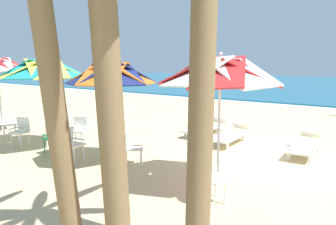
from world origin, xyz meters
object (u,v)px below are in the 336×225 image
(sun_lounger_0, at_px, (306,144))
(plastic_chair_0, at_px, (209,176))
(beach_umbrella_2, at_px, (43,69))
(plastic_chair_8, at_px, (7,123))
(plastic_chair_3, at_px, (79,129))
(palm_tree_4, at_px, (203,22))
(plastic_chair_2, at_px, (71,142))
(plastic_chair_4, at_px, (55,136))
(beach_umbrella_1, at_px, (111,74))
(plastic_chair_1, at_px, (131,146))
(plastic_chair_5, at_px, (21,130))
(palm_tree_2, at_px, (51,11))
(sun_lounger_1, at_px, (231,134))
(beach_umbrella_0, at_px, (220,72))
(sun_lounger_2, at_px, (206,127))

(sun_lounger_0, bearing_deg, plastic_chair_0, -98.87)
(beach_umbrella_2, bearing_deg, plastic_chair_8, 178.07)
(plastic_chair_3, xyz_separation_m, palm_tree_4, (5.98, -2.95, 2.51))
(beach_umbrella_2, bearing_deg, plastic_chair_2, -13.63)
(plastic_chair_4, height_order, sun_lounger_0, plastic_chair_4)
(beach_umbrella_1, bearing_deg, plastic_chair_2, -152.71)
(plastic_chair_1, xyz_separation_m, plastic_chair_5, (-3.96, -0.54, 0.00))
(beach_umbrella_1, bearing_deg, plastic_chair_5, -173.14)
(plastic_chair_2, distance_m, palm_tree_2, 5.46)
(plastic_chair_5, bearing_deg, beach_umbrella_2, 20.24)
(beach_umbrella_1, relative_size, sun_lounger_1, 1.21)
(plastic_chair_0, distance_m, plastic_chair_3, 5.42)
(beach_umbrella_0, relative_size, sun_lounger_1, 1.26)
(plastic_chair_1, xyz_separation_m, plastic_chair_4, (-2.39, -0.47, 0.00))
(plastic_chair_4, bearing_deg, sun_lounger_1, 49.43)
(beach_umbrella_1, distance_m, plastic_chair_1, 1.81)
(beach_umbrella_0, bearing_deg, plastic_chair_2, -169.60)
(plastic_chair_4, height_order, sun_lounger_2, plastic_chair_4)
(plastic_chair_0, xyz_separation_m, plastic_chair_1, (-2.58, 0.75, 0.00))
(plastic_chair_2, relative_size, palm_tree_4, 0.18)
(beach_umbrella_1, bearing_deg, plastic_chair_4, -169.53)
(plastic_chair_5, bearing_deg, sun_lounger_0, 29.64)
(beach_umbrella_1, distance_m, plastic_chair_8, 5.28)
(beach_umbrella_1, height_order, sun_lounger_0, beach_umbrella_1)
(plastic_chair_8, bearing_deg, beach_umbrella_2, -1.93)
(plastic_chair_0, distance_m, plastic_chair_1, 2.68)
(plastic_chair_3, xyz_separation_m, plastic_chair_8, (-2.81, -0.75, 0.00))
(plastic_chair_5, distance_m, sun_lounger_1, 6.45)
(plastic_chair_1, height_order, plastic_chair_5, same)
(plastic_chair_2, xyz_separation_m, plastic_chair_5, (-2.49, 0.09, 0.00))
(beach_umbrella_2, distance_m, palm_tree_4, 6.81)
(plastic_chair_2, xyz_separation_m, sun_lounger_2, (1.29, 4.72, -0.22))
(sun_lounger_1, xyz_separation_m, palm_tree_4, (2.27, -5.88, 2.72))
(beach_umbrella_1, bearing_deg, sun_lounger_0, 44.61)
(plastic_chair_2, distance_m, palm_tree_4, 5.67)
(palm_tree_2, bearing_deg, sun_lounger_1, 99.72)
(beach_umbrella_0, height_order, plastic_chair_2, beach_umbrella_0)
(plastic_chair_0, xyz_separation_m, palm_tree_2, (-0.31, -2.92, 2.57))
(plastic_chair_3, distance_m, sun_lounger_1, 4.73)
(beach_umbrella_0, height_order, sun_lounger_2, beach_umbrella_0)
(beach_umbrella_2, distance_m, plastic_chair_3, 2.05)
(plastic_chair_5, xyz_separation_m, plastic_chair_8, (-1.51, 0.39, 0.00))
(plastic_chair_4, distance_m, sun_lounger_0, 6.94)
(plastic_chair_3, height_order, sun_lounger_0, plastic_chair_3)
(plastic_chair_0, relative_size, plastic_chair_3, 1.00)
(plastic_chair_3, distance_m, sun_lounger_2, 4.29)
(beach_umbrella_2, height_order, plastic_chair_8, beach_umbrella_2)
(beach_umbrella_0, relative_size, plastic_chair_1, 3.15)
(sun_lounger_1, bearing_deg, palm_tree_4, -68.85)
(beach_umbrella_2, relative_size, sun_lounger_2, 1.23)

